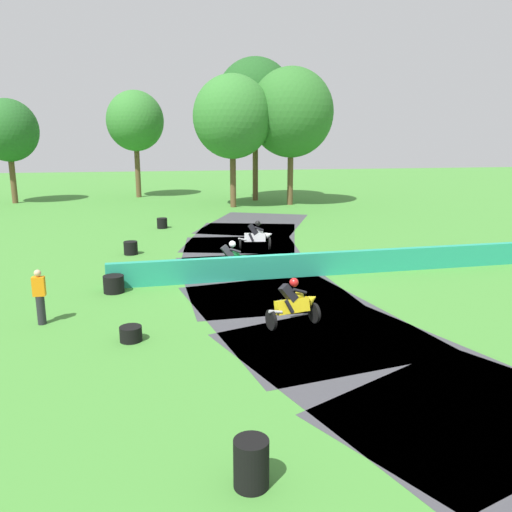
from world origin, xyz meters
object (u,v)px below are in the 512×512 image
(tire_stack_far, at_px, (131,334))
(tire_stack_extra_a, at_px, (251,463))
(motorcycle_trailing_yellow, at_px, (294,303))
(track_marshal, at_px, (40,297))
(motorcycle_chase_green, at_px, (232,260))
(tire_stack_near, at_px, (162,223))
(tire_stack_mid_b, at_px, (114,284))
(motorcycle_lead_white, at_px, (256,236))
(tire_stack_mid_a, at_px, (131,248))

(tire_stack_far, xyz_separation_m, tire_stack_extra_a, (2.20, -6.39, 0.20))
(motorcycle_trailing_yellow, bearing_deg, track_marshal, 169.69)
(motorcycle_chase_green, distance_m, motorcycle_trailing_yellow, 5.70)
(tire_stack_near, relative_size, track_marshal, 0.37)
(tire_stack_mid_b, xyz_separation_m, track_marshal, (-1.79, -2.85, 0.52))
(motorcycle_lead_white, height_order, tire_stack_extra_a, motorcycle_lead_white)
(motorcycle_trailing_yellow, relative_size, tire_stack_mid_a, 2.69)
(motorcycle_trailing_yellow, xyz_separation_m, tire_stack_mid_a, (-5.16, 10.09, -0.35))
(track_marshal, bearing_deg, tire_stack_extra_a, -59.38)
(motorcycle_lead_white, distance_m, tire_stack_far, 11.78)
(motorcycle_lead_white, xyz_separation_m, tire_stack_far, (-5.25, -10.54, -0.46))
(motorcycle_chase_green, distance_m, tire_stack_mid_b, 4.56)
(tire_stack_far, bearing_deg, tire_stack_mid_b, 100.25)
(motorcycle_lead_white, height_order, tire_stack_mid_a, motorcycle_lead_white)
(tire_stack_extra_a, relative_size, track_marshal, 0.49)
(motorcycle_lead_white, distance_m, tire_stack_extra_a, 17.20)
(tire_stack_mid_b, bearing_deg, motorcycle_lead_white, 44.38)
(tire_stack_near, distance_m, track_marshal, 15.81)
(tire_stack_near, relative_size, tire_stack_mid_a, 0.96)
(tire_stack_far, height_order, tire_stack_extra_a, tire_stack_extra_a)
(motorcycle_lead_white, relative_size, tire_stack_near, 2.85)
(tire_stack_mid_b, distance_m, tire_stack_extra_a, 11.39)
(tire_stack_mid_b, bearing_deg, tire_stack_near, 82.49)
(tire_stack_mid_a, height_order, tire_stack_mid_b, same)
(motorcycle_lead_white, distance_m, tire_stack_mid_a, 5.85)
(motorcycle_trailing_yellow, bearing_deg, motorcycle_lead_white, 86.19)
(tire_stack_far, bearing_deg, tire_stack_extra_a, -71.02)
(tire_stack_mid_a, bearing_deg, track_marshal, -103.01)
(motorcycle_lead_white, bearing_deg, tire_stack_near, 123.73)
(motorcycle_chase_green, distance_m, tire_stack_extra_a, 12.49)
(motorcycle_lead_white, distance_m, motorcycle_trailing_yellow, 10.13)
(tire_stack_mid_a, distance_m, track_marshal, 9.02)
(tire_stack_near, bearing_deg, tire_stack_mid_b, -97.51)
(tire_stack_near, bearing_deg, tire_stack_far, -92.76)
(tire_stack_mid_a, bearing_deg, motorcycle_chase_green, -47.82)
(motorcycle_chase_green, height_order, tire_stack_mid_a, motorcycle_chase_green)
(motorcycle_chase_green, xyz_separation_m, tire_stack_far, (-3.48, -6.03, -0.45))
(motorcycle_chase_green, xyz_separation_m, track_marshal, (-6.10, -4.28, 0.17))
(motorcycle_chase_green, distance_m, tire_stack_mid_a, 6.08)
(motorcycle_lead_white, relative_size, motorcycle_trailing_yellow, 1.02)
(tire_stack_mid_b, bearing_deg, motorcycle_trailing_yellow, -37.55)
(tire_stack_near, xyz_separation_m, tire_stack_mid_b, (-1.66, -12.57, 0.00))
(track_marshal, bearing_deg, motorcycle_chase_green, 35.08)
(track_marshal, bearing_deg, tire_stack_far, -33.71)
(tire_stack_near, relative_size, tire_stack_far, 1.01)
(track_marshal, bearing_deg, tire_stack_near, 77.41)
(motorcycle_lead_white, xyz_separation_m, tire_stack_extra_a, (-3.05, -16.93, -0.26))
(tire_stack_far, distance_m, tire_stack_extra_a, 6.76)
(motorcycle_chase_green, relative_size, tire_stack_extra_a, 2.10)
(tire_stack_near, distance_m, tire_stack_far, 17.18)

